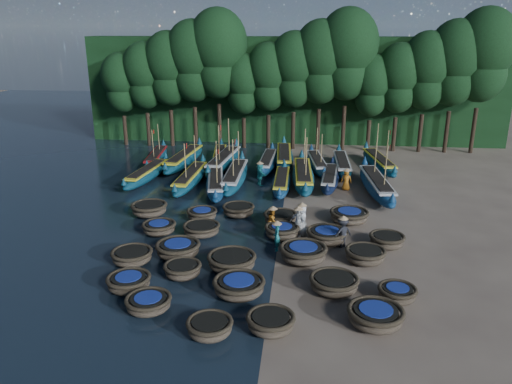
# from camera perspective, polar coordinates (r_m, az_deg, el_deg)

# --- Properties ---
(ground) EXTENTS (120.00, 120.00, 0.00)m
(ground) POSITION_cam_1_polar(r_m,az_deg,el_deg) (28.04, 2.72, -4.54)
(ground) COLOR gray
(ground) RESTS_ON ground
(foliage_wall) EXTENTS (40.00, 3.00, 10.00)m
(foliage_wall) POSITION_cam_1_polar(r_m,az_deg,el_deg) (49.66, 4.36, 11.53)
(foliage_wall) COLOR black
(foliage_wall) RESTS_ON ground
(coracle_1) EXTENTS (2.27, 2.27, 0.64)m
(coracle_1) POSITION_cam_1_polar(r_m,az_deg,el_deg) (20.97, -12.19, -12.28)
(coracle_1) COLOR brown
(coracle_1) RESTS_ON ground
(coracle_2) EXTENTS (1.99, 1.99, 0.67)m
(coracle_2) POSITION_cam_1_polar(r_m,az_deg,el_deg) (19.14, -5.31, -15.12)
(coracle_2) COLOR brown
(coracle_2) RESTS_ON ground
(coracle_3) EXTENTS (1.89, 1.89, 0.71)m
(coracle_3) POSITION_cam_1_polar(r_m,az_deg,el_deg) (19.30, 1.70, -14.64)
(coracle_3) COLOR brown
(coracle_3) RESTS_ON ground
(coracle_4) EXTENTS (2.22, 2.22, 0.75)m
(coracle_4) POSITION_cam_1_polar(r_m,az_deg,el_deg) (20.13, 13.50, -13.60)
(coracle_4) COLOR brown
(coracle_4) RESTS_ON ground
(coracle_5) EXTENTS (2.34, 2.34, 0.69)m
(coracle_5) POSITION_cam_1_polar(r_m,az_deg,el_deg) (22.64, -14.33, -9.94)
(coracle_5) COLOR brown
(coracle_5) RESTS_ON ground
(coracle_6) EXTENTS (2.05, 2.05, 0.69)m
(coracle_6) POSITION_cam_1_polar(r_m,az_deg,el_deg) (23.22, -8.39, -8.77)
(coracle_6) COLOR brown
(coracle_6) RESTS_ON ground
(coracle_7) EXTENTS (2.44, 2.44, 0.76)m
(coracle_7) POSITION_cam_1_polar(r_m,az_deg,el_deg) (21.57, -1.96, -10.70)
(coracle_7) COLOR brown
(coracle_7) RESTS_ON ground
(coracle_8) EXTENTS (2.24, 2.24, 0.72)m
(coracle_8) POSITION_cam_1_polar(r_m,az_deg,el_deg) (22.09, 8.92, -10.26)
(coracle_8) COLOR brown
(coracle_8) RESTS_ON ground
(coracle_9) EXTENTS (1.65, 1.65, 0.66)m
(coracle_9) POSITION_cam_1_polar(r_m,az_deg,el_deg) (21.97, 15.84, -11.05)
(coracle_9) COLOR brown
(coracle_9) RESTS_ON ground
(coracle_10) EXTENTS (2.38, 2.38, 0.71)m
(coracle_10) POSITION_cam_1_polar(r_m,az_deg,el_deg) (24.96, -13.98, -7.11)
(coracle_10) COLOR brown
(coracle_10) RESTS_ON ground
(coracle_11) EXTENTS (2.27, 2.27, 0.76)m
(coracle_11) POSITION_cam_1_polar(r_m,az_deg,el_deg) (25.19, -8.90, -6.43)
(coracle_11) COLOR brown
(coracle_11) RESTS_ON ground
(coracle_12) EXTENTS (2.57, 2.57, 0.77)m
(coracle_12) POSITION_cam_1_polar(r_m,az_deg,el_deg) (23.69, -2.79, -7.88)
(coracle_12) COLOR brown
(coracle_12) RESTS_ON ground
(coracle_13) EXTENTS (2.67, 2.67, 0.83)m
(coracle_13) POSITION_cam_1_polar(r_m,az_deg,el_deg) (24.50, 5.42, -6.92)
(coracle_13) COLOR brown
(coracle_13) RESTS_ON ground
(coracle_14) EXTENTS (2.31, 2.31, 0.73)m
(coracle_14) POSITION_cam_1_polar(r_m,az_deg,el_deg) (24.89, 12.39, -7.03)
(coracle_14) COLOR brown
(coracle_14) RESTS_ON ground
(coracle_15) EXTENTS (2.27, 2.27, 0.68)m
(coracle_15) POSITION_cam_1_polar(r_m,az_deg,el_deg) (28.03, -11.01, -4.01)
(coracle_15) COLOR brown
(coracle_15) RESTS_ON ground
(coracle_16) EXTENTS (2.51, 2.51, 0.67)m
(coracle_16) POSITION_cam_1_polar(r_m,az_deg,el_deg) (27.52, -6.25, -4.23)
(coracle_16) COLOR brown
(coracle_16) RESTS_ON ground
(coracle_17) EXTENTS (2.23, 2.23, 0.76)m
(coracle_17) POSITION_cam_1_polar(r_m,az_deg,el_deg) (26.96, 2.99, -4.49)
(coracle_17) COLOR brown
(coracle_17) RESTS_ON ground
(coracle_18) EXTENTS (2.28, 2.28, 0.73)m
(coracle_18) POSITION_cam_1_polar(r_m,az_deg,el_deg) (26.74, 8.11, -4.91)
(coracle_18) COLOR brown
(coracle_18) RESTS_ON ground
(coracle_19) EXTENTS (2.11, 2.11, 0.72)m
(coracle_19) POSITION_cam_1_polar(r_m,az_deg,el_deg) (26.77, 14.73, -5.35)
(coracle_19) COLOR brown
(coracle_19) RESTS_ON ground
(coracle_20) EXTENTS (2.64, 2.64, 0.80)m
(coracle_20) POSITION_cam_1_polar(r_m,az_deg,el_deg) (30.78, -12.11, -1.89)
(coracle_20) COLOR brown
(coracle_20) RESTS_ON ground
(coracle_21) EXTENTS (2.20, 2.20, 0.66)m
(coracle_21) POSITION_cam_1_polar(r_m,az_deg,el_deg) (29.66, -6.18, -2.51)
(coracle_21) COLOR brown
(coracle_21) RESTS_ON ground
(coracle_22) EXTENTS (2.12, 2.12, 0.73)m
(coracle_22) POSITION_cam_1_polar(r_m,az_deg,el_deg) (30.06, -2.01, -2.06)
(coracle_22) COLOR brown
(coracle_22) RESTS_ON ground
(coracle_23) EXTENTS (2.14, 2.14, 0.74)m
(coracle_23) POSITION_cam_1_polar(r_m,az_deg,el_deg) (28.83, 2.80, -2.96)
(coracle_23) COLOR brown
(coracle_23) RESTS_ON ground
(coracle_24) EXTENTS (2.81, 2.81, 0.75)m
(coracle_24) POSITION_cam_1_polar(r_m,az_deg,el_deg) (29.60, 10.61, -2.67)
(coracle_24) COLOR brown
(coracle_24) RESTS_ON ground
(long_boat_1) EXTENTS (2.22, 7.67, 1.36)m
(long_boat_1) POSITION_cam_1_polar(r_m,az_deg,el_deg) (37.90, -12.35, 2.05)
(long_boat_1) COLOR navy
(long_boat_1) RESTS_ON ground
(long_boat_2) EXTENTS (1.69, 8.12, 3.45)m
(long_boat_2) POSITION_cam_1_polar(r_m,az_deg,el_deg) (36.14, -7.51, 1.58)
(long_boat_2) COLOR navy
(long_boat_2) RESTS_ON ground
(long_boat_3) EXTENTS (2.65, 7.67, 3.30)m
(long_boat_3) POSITION_cam_1_polar(r_m,az_deg,el_deg) (34.88, -4.62, 1.01)
(long_boat_3) COLOR navy
(long_boat_3) RESTS_ON ground
(long_boat_4) EXTENTS (1.52, 8.66, 3.68)m
(long_boat_4) POSITION_cam_1_polar(r_m,az_deg,el_deg) (36.17, -2.41, 1.80)
(long_boat_4) COLOR navy
(long_boat_4) RESTS_ON ground
(long_boat_5) EXTENTS (1.32, 7.27, 1.28)m
(long_boat_5) POSITION_cam_1_polar(r_m,az_deg,el_deg) (35.27, 2.95, 1.18)
(long_boat_5) COLOR navy
(long_boat_5) RESTS_ON ground
(long_boat_6) EXTENTS (1.94, 8.99, 3.82)m
(long_boat_6) POSITION_cam_1_polar(r_m,az_deg,el_deg) (36.36, 5.41, 1.85)
(long_boat_6) COLOR navy
(long_boat_6) RESTS_ON ground
(long_boat_7) EXTENTS (1.94, 7.28, 1.29)m
(long_boat_7) POSITION_cam_1_polar(r_m,az_deg,el_deg) (36.37, 8.44, 1.55)
(long_boat_7) COLOR #0E1E36
(long_boat_7) RESTS_ON ground
(long_boat_8) EXTENTS (2.35, 8.96, 3.82)m
(long_boat_8) POSITION_cam_1_polar(r_m,az_deg,el_deg) (35.12, 13.60, 0.81)
(long_boat_8) COLOR navy
(long_boat_8) RESTS_ON ground
(long_boat_9) EXTENTS (1.98, 7.36, 3.14)m
(long_boat_9) POSITION_cam_1_polar(r_m,az_deg,el_deg) (42.51, -11.34, 3.87)
(long_boat_9) COLOR navy
(long_boat_9) RESTS_ON ground
(long_boat_10) EXTENTS (2.39, 8.77, 1.55)m
(long_boat_10) POSITION_cam_1_polar(r_m,az_deg,el_deg) (41.35, -8.22, 3.76)
(long_boat_10) COLOR navy
(long_boat_10) RESTS_ON ground
(long_boat_11) EXTENTS (2.21, 7.40, 1.31)m
(long_boat_11) POSITION_cam_1_polar(r_m,az_deg,el_deg) (42.16, -4.15, 4.07)
(long_boat_11) COLOR navy
(long_boat_11) RESTS_ON ground
(long_boat_12) EXTENTS (2.48, 9.02, 3.85)m
(long_boat_12) POSITION_cam_1_polar(r_m,az_deg,el_deg) (40.27, -3.71, 3.55)
(long_boat_12) COLOR navy
(long_boat_12) RESTS_ON ground
(long_boat_13) EXTENTS (1.60, 7.68, 1.35)m
(long_boat_13) POSITION_cam_1_polar(r_m,az_deg,el_deg) (40.29, 1.33, 3.45)
(long_boat_13) COLOR navy
(long_boat_13) RESTS_ON ground
(long_boat_14) EXTENTS (1.96, 8.69, 1.53)m
(long_boat_14) POSITION_cam_1_polar(r_m,az_deg,el_deg) (41.62, 3.23, 4.01)
(long_boat_14) COLOR navy
(long_boat_14) RESTS_ON ground
(long_boat_15) EXTENTS (2.22, 7.41, 3.17)m
(long_boat_15) POSITION_cam_1_polar(r_m,az_deg,el_deg) (40.27, 6.99, 3.29)
(long_boat_15) COLOR navy
(long_boat_15) RESTS_ON ground
(long_boat_16) EXTENTS (1.50, 7.90, 1.39)m
(long_boat_16) POSITION_cam_1_polar(r_m,az_deg,el_deg) (40.06, 9.79, 3.12)
(long_boat_16) COLOR navy
(long_boat_16) RESTS_ON ground
(long_boat_17) EXTENTS (2.67, 8.05, 3.46)m
(long_boat_17) POSITION_cam_1_polar(r_m,az_deg,el_deg) (41.32, 13.85, 3.34)
(long_boat_17) COLOR navy
(long_boat_17) RESTS_ON ground
(fisherman_0) EXTENTS (0.69, 0.95, 2.01)m
(fisherman_0) POSITION_cam_1_polar(r_m,az_deg,el_deg) (27.29, 5.25, -3.10)
(fisherman_0) COLOR silver
(fisherman_0) RESTS_ON ground
(fisherman_1) EXTENTS (0.52, 0.61, 1.73)m
(fisherman_1) POSITION_cam_1_polar(r_m,az_deg,el_deg) (25.43, 2.40, -4.87)
(fisherman_1) COLOR #1B7474
(fisherman_1) RESTS_ON ground
(fisherman_2) EXTENTS (0.66, 0.80, 1.70)m
(fisherman_2) POSITION_cam_1_polar(r_m,az_deg,el_deg) (27.52, 1.94, -3.15)
(fisherman_2) COLOR #AD6317
(fisherman_2) RESTS_ON ground
(fisherman_3) EXTENTS (1.22, 1.05, 1.83)m
(fisherman_3) POSITION_cam_1_polar(r_m,az_deg,el_deg) (26.20, 9.87, -4.48)
(fisherman_3) COLOR black
(fisherman_3) RESTS_ON ground
(fisherman_4) EXTENTS (1.06, 0.84, 1.89)m
(fisherman_4) POSITION_cam_1_polar(r_m,az_deg,el_deg) (27.05, 4.85, -3.39)
(fisherman_4) COLOR silver
(fisherman_4) RESTS_ON ground
(fisherman_5) EXTENTS (1.06, 1.62, 1.87)m
(fisherman_5) POSITION_cam_1_polar(r_m,az_deg,el_deg) (35.85, 0.45, 2.14)
(fisherman_5) COLOR #1B7474
(fisherman_5) RESTS_ON ground
(fisherman_6) EXTENTS (0.77, 0.54, 1.69)m
(fisherman_6) POSITION_cam_1_polar(r_m,az_deg,el_deg) (35.29, 10.29, 1.48)
(fisherman_6) COLOR #AD6317
(fisherman_6) RESTS_ON ground
(tree_0) EXTENTS (3.68, 3.68, 8.68)m
(tree_0) POSITION_cam_1_polar(r_m,az_deg,el_deg) (49.19, -15.15, 12.03)
(tree_0) COLOR black
(tree_0) RESTS_ON ground
(tree_1) EXTENTS (4.09, 4.09, 9.65)m
(tree_1) POSITION_cam_1_polar(r_m,az_deg,el_deg) (48.37, -12.60, 12.93)
(tree_1) COLOR black
(tree_1) RESTS_ON ground
(tree_2) EXTENTS (4.51, 4.51, 10.63)m
(tree_2) POSITION_cam_1_polar(r_m,az_deg,el_deg) (47.65, -9.95, 13.83)
(tree_2) COLOR black
(tree_2) RESTS_ON ground
(tree_3) EXTENTS (4.92, 4.92, 11.60)m
(tree_3) POSITION_cam_1_polar(r_m,az_deg,el_deg) (47.04, -7.21, 14.73)
(tree_3) COLOR black
(tree_3) RESTS_ON ground
(tree_4) EXTENTS (5.34, 5.34, 12.58)m
(tree_4) POSITION_cam_1_polar(r_m,az_deg,el_deg) (46.55, -4.38, 15.61)
(tree_4) COLOR black
(tree_4) RESTS_ON ground
(tree_5) EXTENTS (3.68, 3.68, 8.68)m
(tree_5) POSITION_cam_1_polar(r_m,az_deg,el_deg) (46.42, -1.43, 12.30)
(tree_5) COLOR black
(tree_5) RESTS_ON ground
(tree_6) EXTENTS (4.09, 4.09, 9.65)m
(tree_6) POSITION_cam_1_polar(r_m,az_deg,el_deg) (46.12, 1.47, 13.10)
(tree_6) COLOR black
(tree_6) RESTS_ON ground
(tree_7) EXTENTS (4.51, 4.51, 10.63)m
(tree_7) POSITION_cam_1_polar(r_m,az_deg,el_deg) (45.94, 4.43, 13.88)
(tree_7) COLOR black
(tree_7) RESTS_ON ground
(tree_8) EXTENTS (4.92, 4.92, 11.60)m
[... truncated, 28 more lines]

